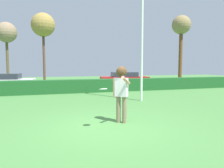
# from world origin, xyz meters

# --- Properties ---
(ground_plane) EXTENTS (60.00, 60.00, 0.00)m
(ground_plane) POSITION_xyz_m (0.00, 0.00, 0.00)
(ground_plane) COLOR #467D3C
(person) EXTENTS (0.46, 0.84, 1.79)m
(person) POSITION_xyz_m (0.56, 0.32, 1.14)
(person) COLOR #7E6D53
(person) RESTS_ON ground
(frisbee) EXTENTS (0.23, 0.23, 0.06)m
(frisbee) POSITION_xyz_m (-0.17, -0.22, 1.16)
(frisbee) COLOR white
(lamppost) EXTENTS (0.24, 0.24, 7.15)m
(lamppost) POSITION_xyz_m (3.00, 4.01, 3.90)
(lamppost) COLOR silver
(lamppost) RESTS_ON ground
(hedge_row) EXTENTS (25.50, 0.90, 0.88)m
(hedge_row) POSITION_xyz_m (0.00, 8.34, 0.44)
(hedge_row) COLOR #1C5223
(hedge_row) RESTS_ON ground
(parked_car_white) EXTENTS (4.32, 2.07, 1.25)m
(parked_car_white) POSITION_xyz_m (-4.64, 10.93, 0.69)
(parked_car_white) COLOR white
(parked_car_white) RESTS_ON ground
(parked_car_red) EXTENTS (4.39, 2.25, 1.25)m
(parked_car_red) POSITION_xyz_m (4.94, 11.71, 0.69)
(parked_car_red) COLOR #B21E1E
(parked_car_red) RESTS_ON ground
(bare_elm_tree) EXTENTS (2.12, 2.12, 7.52)m
(bare_elm_tree) POSITION_xyz_m (13.10, 15.05, 6.14)
(bare_elm_tree) COLOR brown
(bare_elm_tree) RESTS_ON ground
(oak_tree) EXTENTS (2.33, 2.33, 7.03)m
(oak_tree) POSITION_xyz_m (-1.88, 16.49, 5.79)
(oak_tree) COLOR brown
(oak_tree) RESTS_ON ground
(willow_tree) EXTENTS (1.98, 1.98, 6.04)m
(willow_tree) POSITION_xyz_m (-5.31, 17.04, 4.95)
(willow_tree) COLOR brown
(willow_tree) RESTS_ON ground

